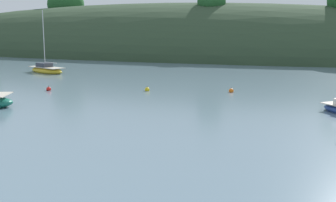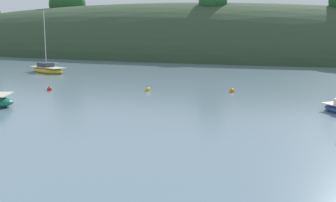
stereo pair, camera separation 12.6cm
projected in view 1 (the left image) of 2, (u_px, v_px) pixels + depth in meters
far_shoreline_hill at (157, 54)px, 88.12m from camera, size 150.00×36.00×24.99m
sailboat_orange_cutter at (46, 70)px, 54.29m from camera, size 6.32×3.89×8.02m
mooring_buoy_channel at (49, 89)px, 39.37m from camera, size 0.44×0.44×0.54m
mooring_buoy_outer at (231, 91)px, 38.37m from camera, size 0.44×0.44×0.54m
mooring_buoy_inner at (147, 90)px, 39.17m from camera, size 0.44×0.44×0.54m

